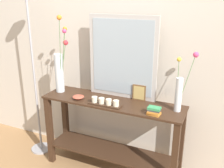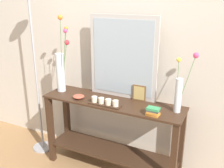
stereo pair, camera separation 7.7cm
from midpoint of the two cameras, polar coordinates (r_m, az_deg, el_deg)
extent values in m
cube|color=beige|center=(2.66, 3.81, 9.83)|extent=(6.40, 0.08, 2.70)
cube|color=#382316|center=(2.55, 0.86, -3.98)|extent=(1.41, 0.37, 0.02)
cube|color=#382316|center=(2.82, 0.80, -14.52)|extent=(1.35, 0.33, 0.02)
cube|color=#382316|center=(2.94, -12.51, -9.69)|extent=(0.06, 0.06, 0.77)
cube|color=#382316|center=(2.44, 14.16, -16.45)|extent=(0.06, 0.06, 0.77)
cube|color=#382316|center=(3.15, -9.14, -7.43)|extent=(0.06, 0.06, 0.77)
cube|color=#382316|center=(2.69, 15.61, -12.97)|extent=(0.06, 0.06, 0.77)
cube|color=#B7B2AD|center=(2.54, 3.27, 5.78)|extent=(0.70, 0.03, 0.81)
cube|color=#9EADB7|center=(2.53, 3.14, 5.71)|extent=(0.62, 0.00, 0.73)
cylinder|color=silver|center=(2.79, -10.42, 2.47)|extent=(0.09, 0.09, 0.41)
cylinder|color=#4C753D|center=(2.76, -9.64, 5.26)|extent=(0.06, 0.06, 0.64)
sphere|color=orange|center=(2.71, -9.18, 11.91)|extent=(0.04, 0.04, 0.04)
cylinder|color=#4C753D|center=(2.73, -9.61, 4.92)|extent=(0.09, 0.03, 0.63)
sphere|color=#EA4275|center=(2.63, -9.34, 11.39)|extent=(0.04, 0.04, 0.04)
cylinder|color=#4C753D|center=(2.79, -9.71, 3.85)|extent=(0.06, 0.08, 0.50)
sphere|color=red|center=(2.74, -9.05, 8.98)|extent=(0.05, 0.05, 0.05)
cylinder|color=#4C753D|center=(2.69, -10.20, 6.14)|extent=(0.07, 0.05, 0.76)
sphere|color=orange|center=(2.59, -10.41, 14.15)|extent=(0.05, 0.05, 0.05)
cylinder|color=silver|center=(2.35, 15.17, -2.46)|extent=(0.06, 0.06, 0.31)
cylinder|color=#4C753D|center=(2.33, 15.00, -0.29)|extent=(0.02, 0.02, 0.45)
sphere|color=yellow|center=(2.27, 15.36, 5.12)|extent=(0.04, 0.04, 0.04)
cylinder|color=#4C753D|center=(2.35, 16.76, 0.19)|extent=(0.11, 0.09, 0.49)
sphere|color=#EA4275|center=(2.32, 18.81, 5.95)|extent=(0.05, 0.05, 0.05)
cube|color=#382316|center=(2.46, -0.69, -4.51)|extent=(0.32, 0.09, 0.01)
cylinder|color=beige|center=(2.49, -2.97, -3.34)|extent=(0.06, 0.06, 0.05)
cylinder|color=beige|center=(2.46, -1.46, -3.64)|extent=(0.06, 0.06, 0.05)
cylinder|color=beige|center=(2.43, 0.09, -3.94)|extent=(0.06, 0.06, 0.05)
cylinder|color=beige|center=(2.40, 1.68, -4.25)|extent=(0.06, 0.06, 0.05)
cube|color=brown|center=(2.55, 6.81, -1.97)|extent=(0.13, 0.01, 0.16)
cube|color=tan|center=(2.54, 6.76, -2.02)|extent=(0.11, 0.00, 0.13)
cylinder|color=#B24C38|center=(2.62, -6.48, -3.09)|extent=(0.05, 0.05, 0.01)
ellipsoid|color=#B24C38|center=(2.62, -6.49, -2.71)|extent=(0.12, 0.12, 0.03)
cube|color=orange|center=(2.29, 9.87, -6.51)|extent=(0.12, 0.09, 0.02)
cube|color=orange|center=(2.28, 9.84, -6.14)|extent=(0.10, 0.08, 0.02)
cube|color=#424247|center=(2.28, 9.93, -5.78)|extent=(0.11, 0.07, 0.01)
cube|color=#388E56|center=(2.27, 9.98, -5.36)|extent=(0.11, 0.08, 0.02)
cylinder|color=#9E9EA3|center=(3.36, -14.14, -13.21)|extent=(0.24, 0.24, 0.02)
cylinder|color=#9E9EA3|center=(2.99, -15.52, 1.50)|extent=(0.02, 0.02, 1.78)
camera|label=1|loc=(0.04, -89.12, 0.31)|focal=41.83mm
camera|label=2|loc=(0.04, 90.88, -0.31)|focal=41.83mm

